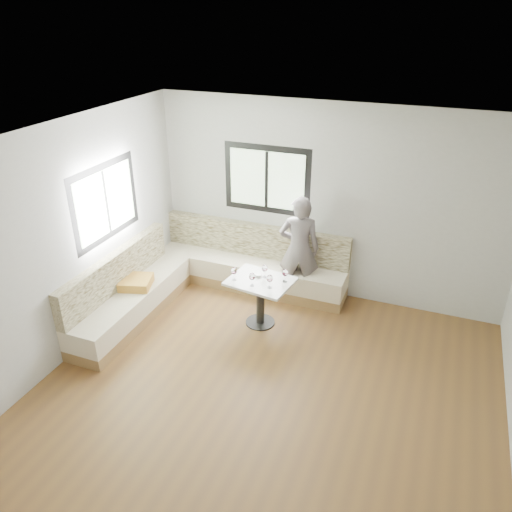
{
  "coord_description": "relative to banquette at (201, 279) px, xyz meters",
  "views": [
    {
      "loc": [
        1.46,
        -3.93,
        3.91
      ],
      "look_at": [
        -0.66,
        1.46,
        0.96
      ],
      "focal_mm": 35.0,
      "sensor_mm": 36.0,
      "label": 1
    }
  ],
  "objects": [
    {
      "name": "room",
      "position": [
        1.51,
        -1.55,
        1.08
      ],
      "size": [
        5.01,
        5.01,
        2.81
      ],
      "color": "brown",
      "rests_on": "ground"
    },
    {
      "name": "banquette",
      "position": [
        0.0,
        0.0,
        0.0
      ],
      "size": [
        2.9,
        2.8,
        0.95
      ],
      "color": "#9A7545",
      "rests_on": "ground"
    },
    {
      "name": "table",
      "position": [
        1.03,
        -0.27,
        0.17
      ],
      "size": [
        0.89,
        0.74,
        0.67
      ],
      "rotation": [
        0.0,
        0.0,
        -0.14
      ],
      "color": "black",
      "rests_on": "ground"
    },
    {
      "name": "person",
      "position": [
        1.3,
        0.55,
        0.46
      ],
      "size": [
        0.65,
        0.51,
        1.59
      ],
      "primitive_type": "imported",
      "rotation": [
        0.0,
        0.0,
        3.39
      ],
      "color": "#645C5E",
      "rests_on": "ground"
    },
    {
      "name": "olive_ramekin",
      "position": [
        0.97,
        -0.19,
        0.35
      ],
      "size": [
        0.09,
        0.09,
        0.04
      ],
      "color": "white",
      "rests_on": "table"
    },
    {
      "name": "wine_glass_a",
      "position": [
        0.71,
        -0.38,
        0.46
      ],
      "size": [
        0.08,
        0.08,
        0.18
      ],
      "color": "white",
      "rests_on": "table"
    },
    {
      "name": "wine_glass_b",
      "position": [
        0.98,
        -0.44,
        0.46
      ],
      "size": [
        0.08,
        0.08,
        0.18
      ],
      "color": "white",
      "rests_on": "table"
    },
    {
      "name": "wine_glass_c",
      "position": [
        1.21,
        -0.4,
        0.46
      ],
      "size": [
        0.08,
        0.08,
        0.18
      ],
      "color": "white",
      "rests_on": "table"
    },
    {
      "name": "wine_glass_d",
      "position": [
        1.05,
        -0.17,
        0.46
      ],
      "size": [
        0.08,
        0.08,
        0.18
      ],
      "color": "white",
      "rests_on": "table"
    },
    {
      "name": "wine_glass_e",
      "position": [
        1.34,
        -0.19,
        0.46
      ],
      "size": [
        0.08,
        0.08,
        0.18
      ],
      "color": "white",
      "rests_on": "table"
    }
  ]
}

